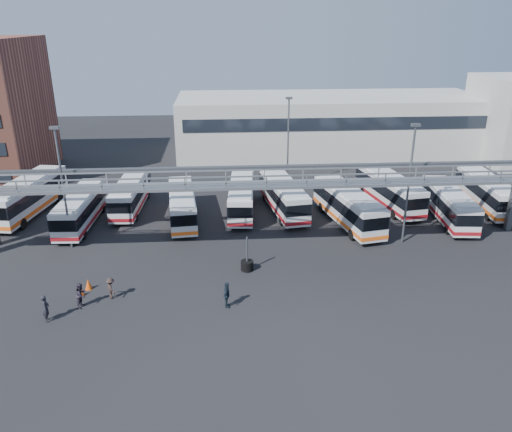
{
  "coord_description": "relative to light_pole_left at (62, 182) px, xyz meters",
  "views": [
    {
      "loc": [
        -3.31,
        -30.97,
        17.83
      ],
      "look_at": [
        -0.65,
        6.0,
        3.18
      ],
      "focal_mm": 35.0,
      "sensor_mm": 36.0,
      "label": 1
    }
  ],
  "objects": [
    {
      "name": "bus_1",
      "position": [
        -0.28,
        4.92,
        -4.02
      ],
      "size": [
        2.77,
        10.24,
        3.08
      ],
      "rotation": [
        0.0,
        0.0,
        -0.04
      ],
      "color": "silver",
      "rests_on": "ground"
    },
    {
      "name": "bus_7",
      "position": [
        29.58,
        7.84,
        -3.91
      ],
      "size": [
        4.19,
        11.09,
        3.29
      ],
      "rotation": [
        0.0,
        0.0,
        0.16
      ],
      "color": "silver",
      "rests_on": "ground"
    },
    {
      "name": "bus_5",
      "position": [
        18.69,
        7.01,
        -3.96
      ],
      "size": [
        3.95,
        10.76,
        3.19
      ],
      "rotation": [
        0.0,
        0.0,
        0.15
      ],
      "color": "silver",
      "rests_on": "ground"
    },
    {
      "name": "light_pole_back",
      "position": [
        20.0,
        14.0,
        0.0
      ],
      "size": [
        0.7,
        0.35,
        10.21
      ],
      "color": "#4C4F54",
      "rests_on": "ground"
    },
    {
      "name": "gantry",
      "position": [
        16.0,
        -2.13,
        -0.22
      ],
      "size": [
        51.4,
        5.15,
        7.1
      ],
      "color": "gray",
      "rests_on": "ground"
    },
    {
      "name": "ground",
      "position": [
        16.0,
        -8.0,
        -5.73
      ],
      "size": [
        140.0,
        140.0,
        0.0
      ],
      "primitive_type": "plane",
      "color": "black",
      "rests_on": "ground"
    },
    {
      "name": "tire_stack",
      "position": [
        14.45,
        -5.14,
        -5.26
      ],
      "size": [
        0.96,
        0.96,
        2.75
      ],
      "color": "black",
      "rests_on": "ground"
    },
    {
      "name": "bus_0",
      "position": [
        -6.08,
        8.11,
        -3.78
      ],
      "size": [
        4.5,
        11.85,
        3.52
      ],
      "rotation": [
        0.0,
        0.0,
        -0.16
      ],
      "color": "silver",
      "rests_on": "ground"
    },
    {
      "name": "pedestrian_a",
      "position": [
        1.43,
        -11.09,
        -4.81
      ],
      "size": [
        0.55,
        0.74,
        1.83
      ],
      "primitive_type": "imported",
      "rotation": [
        0.0,
        0.0,
        1.75
      ],
      "color": "black",
      "rests_on": "ground"
    },
    {
      "name": "warehouse",
      "position": [
        28.0,
        30.0,
        -1.73
      ],
      "size": [
        42.0,
        14.0,
        8.0
      ],
      "primitive_type": "cube",
      "color": "#9E9E99",
      "rests_on": "ground"
    },
    {
      "name": "pedestrian_d",
      "position": [
        12.82,
        -10.27,
        -4.82
      ],
      "size": [
        0.67,
        1.14,
        1.82
      ],
      "primitive_type": "imported",
      "rotation": [
        0.0,
        0.0,
        1.35
      ],
      "color": "#1A2530",
      "rests_on": "ground"
    },
    {
      "name": "bus_6",
      "position": [
        24.25,
        3.4,
        -3.9
      ],
      "size": [
        4.56,
        11.14,
        3.3
      ],
      "rotation": [
        0.0,
        0.0,
        0.19
      ],
      "color": "silver",
      "rests_on": "ground"
    },
    {
      "name": "pedestrian_b",
      "position": [
        3.22,
        -9.5,
        -4.86
      ],
      "size": [
        0.84,
        0.98,
        1.73
      ],
      "primitive_type": "imported",
      "rotation": [
        0.0,
        0.0,
        1.32
      ],
      "color": "#26202D",
      "rests_on": "ground"
    },
    {
      "name": "light_pole_left",
      "position": [
        0.0,
        0.0,
        0.0
      ],
      "size": [
        0.7,
        0.35,
        10.21
      ],
      "color": "#4C4F54",
      "rests_on": "ground"
    },
    {
      "name": "bus_4",
      "position": [
        14.58,
        6.97,
        -4.05
      ],
      "size": [
        3.05,
        10.12,
        3.03
      ],
      "rotation": [
        0.0,
        0.0,
        -0.07
      ],
      "color": "silver",
      "rests_on": "ground"
    },
    {
      "name": "pedestrian_c",
      "position": [
        4.96,
        -8.58,
        -4.97
      ],
      "size": [
        1.02,
        1.13,
        1.52
      ],
      "primitive_type": "imported",
      "rotation": [
        0.0,
        0.0,
        2.16
      ],
      "color": "#2D211E",
      "rests_on": "ground"
    },
    {
      "name": "cone_right",
      "position": [
        3.08,
        -7.21,
        -5.34
      ],
      "size": [
        0.65,
        0.65,
        0.78
      ],
      "primitive_type": "cone",
      "rotation": [
        0.0,
        0.0,
        0.44
      ],
      "color": "#DA490C",
      "rests_on": "ground"
    },
    {
      "name": "bus_9",
      "position": [
        39.17,
        6.59,
        -3.97
      ],
      "size": [
        3.25,
        10.61,
        3.17
      ],
      "rotation": [
        0.0,
        0.0,
        -0.08
      ],
      "color": "silver",
      "rests_on": "ground"
    },
    {
      "name": "cone_left",
      "position": [
        2.78,
        -8.1,
        -5.4
      ],
      "size": [
        0.46,
        0.46,
        0.65
      ],
      "primitive_type": "cone",
      "rotation": [
        0.0,
        0.0,
        -0.13
      ],
      "color": "#DA490C",
      "rests_on": "ground"
    },
    {
      "name": "bus_8",
      "position": [
        33.95,
        3.59,
        -4.03
      ],
      "size": [
        3.28,
        10.29,
        3.07
      ],
      "rotation": [
        0.0,
        0.0,
        -0.09
      ],
      "color": "silver",
      "rests_on": "ground"
    },
    {
      "name": "bus_2",
      "position": [
        3.61,
        8.83,
        -4.04
      ],
      "size": [
        2.78,
        10.16,
        3.06
      ],
      "rotation": [
        0.0,
        0.0,
        -0.04
      ],
      "color": "silver",
      "rests_on": "ground"
    },
    {
      "name": "bus_3",
      "position": [
        8.93,
        5.36,
        -4.05
      ],
      "size": [
        3.29,
        10.16,
        3.03
      ],
      "rotation": [
        0.0,
        0.0,
        0.1
      ],
      "color": "silver",
      "rests_on": "ground"
    },
    {
      "name": "light_pole_mid",
      "position": [
        28.0,
        -1.0,
        0.0
      ],
      "size": [
        0.7,
        0.35,
        10.21
      ],
      "color": "#4C4F54",
      "rests_on": "ground"
    }
  ]
}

